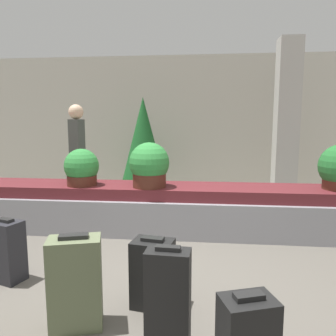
{
  "coord_description": "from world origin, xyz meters",
  "views": [
    {
      "loc": [
        0.48,
        -2.91,
        1.56
      ],
      "look_at": [
        0.0,
        1.62,
        0.9
      ],
      "focal_mm": 35.0,
      "sensor_mm": 36.0,
      "label": 1
    }
  ],
  "objects_px": {
    "suitcase_5": "(168,302)",
    "traveler_0": "(77,146)",
    "suitcase_0": "(76,283)",
    "suitcase_1": "(153,273)",
    "pillar": "(286,119)",
    "suitcase_2": "(7,251)",
    "potted_plant_1": "(149,166)",
    "potted_plant_2": "(82,168)",
    "decorated_tree": "(143,140)"
  },
  "relations": [
    {
      "from": "potted_plant_1",
      "to": "traveler_0",
      "type": "bearing_deg",
      "value": 141.31
    },
    {
      "from": "suitcase_1",
      "to": "suitcase_2",
      "type": "bearing_deg",
      "value": 178.65
    },
    {
      "from": "potted_plant_2",
      "to": "traveler_0",
      "type": "relative_size",
      "value": 0.28
    },
    {
      "from": "suitcase_1",
      "to": "potted_plant_2",
      "type": "height_order",
      "value": "potted_plant_2"
    },
    {
      "from": "pillar",
      "to": "suitcase_5",
      "type": "xyz_separation_m",
      "value": [
        -1.91,
        -4.95,
        -1.24
      ]
    },
    {
      "from": "suitcase_1",
      "to": "potted_plant_1",
      "type": "bearing_deg",
      "value": 110.01
    },
    {
      "from": "traveler_0",
      "to": "decorated_tree",
      "type": "relative_size",
      "value": 0.88
    },
    {
      "from": "suitcase_5",
      "to": "suitcase_2",
      "type": "bearing_deg",
      "value": 156.56
    },
    {
      "from": "suitcase_5",
      "to": "decorated_tree",
      "type": "bearing_deg",
      "value": 105.4
    },
    {
      "from": "suitcase_0",
      "to": "traveler_0",
      "type": "height_order",
      "value": "traveler_0"
    },
    {
      "from": "pillar",
      "to": "suitcase_2",
      "type": "bearing_deg",
      "value": -131.03
    },
    {
      "from": "pillar",
      "to": "suitcase_5",
      "type": "distance_m",
      "value": 5.45
    },
    {
      "from": "suitcase_5",
      "to": "traveler_0",
      "type": "height_order",
      "value": "traveler_0"
    },
    {
      "from": "pillar",
      "to": "suitcase_0",
      "type": "xyz_separation_m",
      "value": [
        -2.63,
        -4.75,
        -1.25
      ]
    },
    {
      "from": "pillar",
      "to": "potted_plant_1",
      "type": "bearing_deg",
      "value": -133.34
    },
    {
      "from": "suitcase_5",
      "to": "potted_plant_2",
      "type": "bearing_deg",
      "value": 125.09
    },
    {
      "from": "pillar",
      "to": "potted_plant_1",
      "type": "relative_size",
      "value": 5.17
    },
    {
      "from": "pillar",
      "to": "potted_plant_1",
      "type": "distance_m",
      "value": 3.59
    },
    {
      "from": "suitcase_2",
      "to": "suitcase_1",
      "type": "bearing_deg",
      "value": 7.41
    },
    {
      "from": "potted_plant_2",
      "to": "traveler_0",
      "type": "distance_m",
      "value": 1.31
    },
    {
      "from": "suitcase_5",
      "to": "potted_plant_1",
      "type": "xyz_separation_m",
      "value": [
        -0.51,
        2.39,
        0.59
      ]
    },
    {
      "from": "pillar",
      "to": "traveler_0",
      "type": "distance_m",
      "value": 4.17
    },
    {
      "from": "suitcase_0",
      "to": "potted_plant_1",
      "type": "bearing_deg",
      "value": 68.63
    },
    {
      "from": "suitcase_0",
      "to": "suitcase_2",
      "type": "bearing_deg",
      "value": 129.92
    },
    {
      "from": "suitcase_0",
      "to": "potted_plant_2",
      "type": "xyz_separation_m",
      "value": [
        -0.77,
        2.2,
        0.54
      ]
    },
    {
      "from": "suitcase_1",
      "to": "traveler_0",
      "type": "distance_m",
      "value": 3.63
    },
    {
      "from": "suitcase_1",
      "to": "suitcase_2",
      "type": "relative_size",
      "value": 0.96
    },
    {
      "from": "suitcase_1",
      "to": "traveler_0",
      "type": "xyz_separation_m",
      "value": [
        -1.82,
        3.03,
        0.84
      ]
    },
    {
      "from": "suitcase_2",
      "to": "potted_plant_1",
      "type": "bearing_deg",
      "value": 71.92
    },
    {
      "from": "suitcase_0",
      "to": "suitcase_1",
      "type": "height_order",
      "value": "suitcase_0"
    },
    {
      "from": "pillar",
      "to": "potted_plant_2",
      "type": "xyz_separation_m",
      "value": [
        -3.39,
        -2.55,
        -0.7
      ]
    },
    {
      "from": "suitcase_0",
      "to": "suitcase_2",
      "type": "xyz_separation_m",
      "value": [
        -0.95,
        0.64,
        -0.05
      ]
    },
    {
      "from": "pillar",
      "to": "suitcase_5",
      "type": "relative_size",
      "value": 4.25
    },
    {
      "from": "pillar",
      "to": "potted_plant_2",
      "type": "bearing_deg",
      "value": -143.08
    },
    {
      "from": "suitcase_5",
      "to": "traveler_0",
      "type": "relative_size",
      "value": 0.41
    },
    {
      "from": "suitcase_2",
      "to": "suitcase_5",
      "type": "xyz_separation_m",
      "value": [
        1.67,
        -0.84,
        0.06
      ]
    },
    {
      "from": "potted_plant_1",
      "to": "decorated_tree",
      "type": "relative_size",
      "value": 0.3
    },
    {
      "from": "pillar",
      "to": "traveler_0",
      "type": "bearing_deg",
      "value": -160.66
    },
    {
      "from": "potted_plant_1",
      "to": "potted_plant_2",
      "type": "relative_size",
      "value": 1.19
    },
    {
      "from": "pillar",
      "to": "suitcase_1",
      "type": "distance_m",
      "value": 5.05
    },
    {
      "from": "suitcase_5",
      "to": "traveler_0",
      "type": "distance_m",
      "value": 4.17
    },
    {
      "from": "pillar",
      "to": "potted_plant_1",
      "type": "height_order",
      "value": "pillar"
    },
    {
      "from": "suitcase_0",
      "to": "suitcase_2",
      "type": "height_order",
      "value": "suitcase_0"
    },
    {
      "from": "suitcase_0",
      "to": "potted_plant_1",
      "type": "relative_size",
      "value": 1.18
    },
    {
      "from": "potted_plant_2",
      "to": "decorated_tree",
      "type": "height_order",
      "value": "decorated_tree"
    },
    {
      "from": "suitcase_0",
      "to": "potted_plant_1",
      "type": "distance_m",
      "value": 2.27
    },
    {
      "from": "suitcase_5",
      "to": "traveler_0",
      "type": "xyz_separation_m",
      "value": [
        -2.0,
        3.58,
        0.77
      ]
    },
    {
      "from": "suitcase_1",
      "to": "decorated_tree",
      "type": "relative_size",
      "value": 0.29
    },
    {
      "from": "suitcase_0",
      "to": "potted_plant_2",
      "type": "relative_size",
      "value": 1.41
    },
    {
      "from": "suitcase_5",
      "to": "potted_plant_1",
      "type": "bearing_deg",
      "value": 105.48
    }
  ]
}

